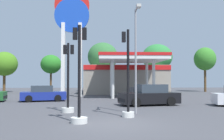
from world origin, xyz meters
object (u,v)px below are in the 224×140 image
object	(u,v)px
tree_4	(205,59)
tree_1	(51,64)
traffic_signal_1	(128,88)
tree_2	(103,57)
station_pole_sign	(72,27)
tree_3	(157,57)
tree_0	(4,64)
traffic_signal_0	(79,88)
car_1	(43,94)
traffic_signal_3	(68,88)
car_3	(149,96)
corner_streetlamp	(136,49)

from	to	relation	value
tree_4	tree_1	bearing A→B (deg)	-179.62
traffic_signal_1	tree_2	bearing A→B (deg)	92.74
tree_1	tree_2	world-z (taller)	tree_2
station_pole_sign	tree_2	bearing A→B (deg)	71.18
tree_3	tree_2	bearing A→B (deg)	169.76
station_pole_sign	tree_0	bearing A→B (deg)	139.85
traffic_signal_0	tree_0	world-z (taller)	tree_0
traffic_signal_1	tree_4	bearing A→B (deg)	59.41
tree_0	tree_4	bearing A→B (deg)	0.97
car_1	traffic_signal_1	distance (m)	11.82
station_pole_sign	tree_2	size ratio (longest dim) A/B	1.62
traffic_signal_3	tree_4	world-z (taller)	tree_4
tree_1	car_3	bearing A→B (deg)	-59.00
traffic_signal_1	car_3	bearing A→B (deg)	68.65
traffic_signal_3	tree_1	size ratio (longest dim) A/B	0.75
station_pole_sign	traffic_signal_1	xyz separation A→B (m)	(4.80, -15.10, -6.36)
tree_1	tree_4	xyz separation A→B (m)	(23.82, 0.16, 0.88)
station_pole_sign	corner_streetlamp	bearing A→B (deg)	-68.95
station_pole_sign	tree_4	xyz separation A→B (m)	(19.55, 9.86, -2.84)
tree_4	car_3	bearing A→B (deg)	-123.14
tree_0	tree_3	size ratio (longest dim) A/B	0.83
station_pole_sign	tree_2	world-z (taller)	station_pole_sign
car_3	tree_3	distance (m)	19.37
tree_2	tree_3	xyz separation A→B (m)	(8.25, -1.49, -0.15)
tree_0	traffic_signal_1	bearing A→B (deg)	-57.00
car_3	tree_2	bearing A→B (deg)	100.14
traffic_signal_1	traffic_signal_3	bearing A→B (deg)	149.44
tree_3	corner_streetlamp	bearing A→B (deg)	-105.53
tree_2	corner_streetlamp	bearing A→B (deg)	-85.71
traffic_signal_3	tree_2	bearing A→B (deg)	84.62
tree_0	tree_4	distance (m)	30.65
tree_4	tree_0	bearing A→B (deg)	-179.03
traffic_signal_0	tree_1	world-z (taller)	tree_1
station_pole_sign	tree_3	distance (m)	15.09
tree_3	car_1	bearing A→B (deg)	-133.65
car_1	tree_1	bearing A→B (deg)	98.84
traffic_signal_3	traffic_signal_0	bearing A→B (deg)	-74.73
traffic_signal_3	tree_3	bearing A→B (deg)	64.61
station_pole_sign	traffic_signal_0	size ratio (longest dim) A/B	2.73
car_1	station_pole_sign	bearing A→B (deg)	70.49
traffic_signal_0	tree_1	bearing A→B (deg)	104.07
car_3	tree_3	size ratio (longest dim) A/B	0.66
traffic_signal_0	car_3	bearing A→B (deg)	57.91
car_3	car_1	bearing A→B (deg)	157.12
traffic_signal_3	tree_0	distance (m)	25.77
tree_1	corner_streetlamp	bearing A→B (deg)	-67.84
traffic_signal_0	tree_0	distance (m)	29.48
tree_1	tree_3	size ratio (longest dim) A/B	0.78
tree_2	tree_0	bearing A→B (deg)	-175.55
car_1	traffic_signal_0	world-z (taller)	traffic_signal_0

